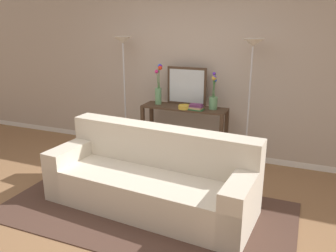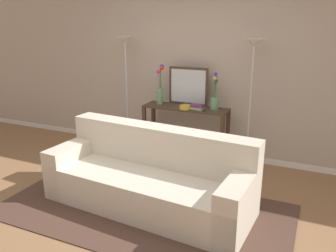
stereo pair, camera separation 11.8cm
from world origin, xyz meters
name	(u,v)px [view 1 (the left image)]	position (x,y,z in m)	size (l,w,h in m)	color
ground_plane	(131,215)	(0.00, 0.00, -0.01)	(16.00, 16.00, 0.02)	#936B47
back_wall	(194,62)	(0.00, 2.10, 1.44)	(12.00, 0.15, 2.89)	white
area_rug	(145,211)	(0.12, 0.12, 0.01)	(3.22, 1.65, 0.01)	#51382D
couch	(151,180)	(0.12, 0.28, 0.32)	(2.41, 1.04, 0.88)	beige
console_table	(184,124)	(-0.01, 1.71, 0.57)	(1.27, 0.37, 0.83)	#473323
floor_lamp_left	(124,63)	(-1.01, 1.72, 1.43)	(0.28, 0.28, 1.82)	silver
floor_lamp_right	(251,69)	(0.93, 1.72, 1.44)	(0.28, 0.28, 1.83)	silver
wall_mirror	(187,86)	(-0.03, 1.86, 1.11)	(0.61, 0.02, 0.57)	#473323
vase_tall_flowers	(159,88)	(-0.43, 1.73, 1.08)	(0.11, 0.12, 0.61)	#669E6B
vase_short_flowers	(213,98)	(0.42, 1.74, 1.00)	(0.12, 0.13, 0.53)	#669E6B
fruit_bowl	(184,107)	(0.03, 1.60, 0.86)	(0.17, 0.17, 0.06)	gold
book_stack	(196,107)	(0.21, 1.60, 0.87)	(0.22, 0.14, 0.09)	#236033
book_row_under_console	(159,152)	(-0.42, 1.71, 0.05)	(0.23, 0.18, 0.12)	#1E7075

